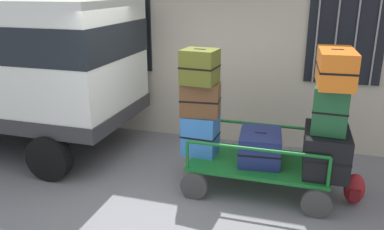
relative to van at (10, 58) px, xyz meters
name	(u,v)px	position (x,y,z in m)	size (l,w,h in m)	color
ground_plane	(175,193)	(3.30, -0.88, -1.61)	(40.00, 40.00, 0.00)	slate
building_wall	(216,4)	(3.30, 1.48, 0.88)	(12.00, 0.38, 5.00)	#BCB29E
van	(10,58)	(0.00, 0.00, 0.00)	(4.29, 2.17, 2.61)	silver
luggage_cart	(259,166)	(4.42, -0.40, -1.26)	(1.99, 1.16, 0.43)	#146023
cart_railing	(260,140)	(4.42, -0.40, -0.86)	(1.88, 1.02, 0.41)	#146023
suitcase_left_bottom	(200,135)	(3.54, -0.36, -0.89)	(0.52, 0.44, 0.60)	#3372C6
suitcase_left_middle	(200,99)	(3.54, -0.38, -0.35)	(0.59, 0.39, 0.48)	brown
suitcase_left_top	(200,67)	(3.54, -0.43, 0.14)	(0.51, 0.46, 0.48)	#4C5119
suitcase_midleft_bottom	(260,147)	(4.42, -0.36, -0.97)	(0.65, 0.79, 0.43)	navy
suitcase_center_bottom	(326,150)	(5.29, -0.41, -0.90)	(0.60, 0.91, 0.57)	black
suitcase_center_middle	(331,108)	(5.29, -0.40, -0.30)	(0.47, 0.62, 0.62)	#194C28
suitcase_center_top	(336,67)	(5.29, -0.42, 0.23)	(0.48, 0.91, 0.45)	orange
backpack	(354,189)	(5.71, -0.45, -1.40)	(0.27, 0.22, 0.44)	maroon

